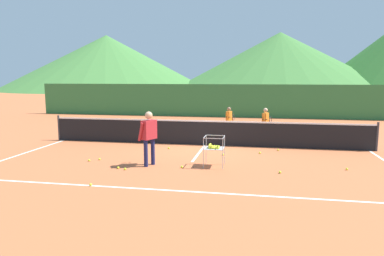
{
  "coord_description": "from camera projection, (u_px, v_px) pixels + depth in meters",
  "views": [
    {
      "loc": [
        1.94,
        -13.34,
        2.63
      ],
      "look_at": [
        -0.29,
        -1.22,
        0.84
      ],
      "focal_mm": 32.83,
      "sensor_mm": 36.0,
      "label": 1
    }
  ],
  "objects": [
    {
      "name": "ground_plane",
      "position": [
        205.0,
        145.0,
        13.71
      ],
      "size": [
        120.0,
        120.0,
        0.0
      ],
      "primitive_type": "plane",
      "color": "#BC6038"
    },
    {
      "name": "line_baseline_near",
      "position": [
        170.0,
        190.0,
        8.22
      ],
      "size": [
        12.0,
        0.08,
        0.01
      ],
      "primitive_type": "cube",
      "color": "white",
      "rests_on": "ground"
    },
    {
      "name": "line_baseline_far",
      "position": [
        221.0,
        124.0,
        19.68
      ],
      "size": [
        12.0,
        0.08,
        0.01
      ],
      "primitive_type": "cube",
      "color": "white",
      "rests_on": "ground"
    },
    {
      "name": "line_sideline_west",
      "position": [
        64.0,
        140.0,
        14.78
      ],
      "size": [
        0.08,
        11.77,
        0.01
      ],
      "primitive_type": "cube",
      "color": "white",
      "rests_on": "ground"
    },
    {
      "name": "line_sideline_east",
      "position": [
        370.0,
        151.0,
        12.63
      ],
      "size": [
        0.08,
        11.77,
        0.01
      ],
      "primitive_type": "cube",
      "color": "white",
      "rests_on": "ground"
    },
    {
      "name": "line_service_center",
      "position": [
        205.0,
        145.0,
        13.71
      ],
      "size": [
        0.08,
        5.63,
        0.01
      ],
      "primitive_type": "cube",
      "color": "white",
      "rests_on": "ground"
    },
    {
      "name": "tennis_net",
      "position": [
        205.0,
        133.0,
        13.64
      ],
      "size": [
        12.52,
        0.08,
        1.05
      ],
      "color": "#333338",
      "rests_on": "ground"
    },
    {
      "name": "instructor",
      "position": [
        149.0,
        133.0,
        10.42
      ],
      "size": [
        0.5,
        0.82,
        1.63
      ],
      "color": "#191E4C",
      "rests_on": "ground"
    },
    {
      "name": "student_0",
      "position": [
        229.0,
        118.0,
        16.3
      ],
      "size": [
        0.41,
        0.68,
        1.26
      ],
      "color": "black",
      "rests_on": "ground"
    },
    {
      "name": "student_1",
      "position": [
        266.0,
        120.0,
        15.08
      ],
      "size": [
        0.42,
        0.71,
        1.33
      ],
      "color": "silver",
      "rests_on": "ground"
    },
    {
      "name": "ball_cart",
      "position": [
        214.0,
        147.0,
        10.37
      ],
      "size": [
        0.58,
        0.58,
        0.9
      ],
      "color": "#B7B7BC",
      "rests_on": "ground"
    },
    {
      "name": "tennis_ball_0",
      "position": [
        118.0,
        168.0,
        10.16
      ],
      "size": [
        0.07,
        0.07,
        0.07
      ],
      "primitive_type": "sphere",
      "color": "yellow",
      "rests_on": "ground"
    },
    {
      "name": "tennis_ball_1",
      "position": [
        169.0,
        148.0,
        12.99
      ],
      "size": [
        0.07,
        0.07,
        0.07
      ],
      "primitive_type": "sphere",
      "color": "yellow",
      "rests_on": "ground"
    },
    {
      "name": "tennis_ball_2",
      "position": [
        100.0,
        159.0,
        11.23
      ],
      "size": [
        0.07,
        0.07,
        0.07
      ],
      "primitive_type": "sphere",
      "color": "yellow",
      "rests_on": "ground"
    },
    {
      "name": "tennis_ball_3",
      "position": [
        347.0,
        169.0,
        10.02
      ],
      "size": [
        0.07,
        0.07,
        0.07
      ],
      "primitive_type": "sphere",
      "color": "yellow",
      "rests_on": "ground"
    },
    {
      "name": "tennis_ball_4",
      "position": [
        278.0,
        150.0,
        12.65
      ],
      "size": [
        0.07,
        0.07,
        0.07
      ],
      "primitive_type": "sphere",
      "color": "yellow",
      "rests_on": "ground"
    },
    {
      "name": "tennis_ball_5",
      "position": [
        223.0,
        155.0,
        11.87
      ],
      "size": [
        0.07,
        0.07,
        0.07
      ],
      "primitive_type": "sphere",
      "color": "yellow",
      "rests_on": "ground"
    },
    {
      "name": "tennis_ball_6",
      "position": [
        125.0,
        169.0,
        10.03
      ],
      "size": [
        0.07,
        0.07,
        0.07
      ],
      "primitive_type": "sphere",
      "color": "yellow",
      "rests_on": "ground"
    },
    {
      "name": "tennis_ball_7",
      "position": [
        89.0,
        160.0,
        11.07
      ],
      "size": [
        0.07,
        0.07,
        0.07
      ],
      "primitive_type": "sphere",
      "color": "yellow",
      "rests_on": "ground"
    },
    {
      "name": "tennis_ball_8",
      "position": [
        260.0,
        153.0,
        12.16
      ],
      "size": [
        0.07,
        0.07,
        0.07
      ],
      "primitive_type": "sphere",
      "color": "yellow",
      "rests_on": "ground"
    },
    {
      "name": "tennis_ball_9",
      "position": [
        91.0,
        185.0,
        8.56
      ],
      "size": [
        0.07,
        0.07,
        0.07
      ],
      "primitive_type": "sphere",
      "color": "yellow",
      "rests_on": "ground"
    },
    {
      "name": "tennis_ball_10",
      "position": [
        280.0,
        172.0,
        9.68
      ],
      "size": [
        0.07,
        0.07,
        0.07
      ],
      "primitive_type": "sphere",
      "color": "yellow",
      "rests_on": "ground"
    },
    {
      "name": "tennis_ball_11",
      "position": [
        182.0,
        167.0,
        10.25
      ],
      "size": [
        0.07,
        0.07,
        0.07
      ],
      "primitive_type": "sphere",
      "color": "yellow",
      "rests_on": "ground"
    },
    {
      "name": "windscreen_fence",
      "position": [
        227.0,
        101.0,
        23.16
      ],
      "size": [
        26.39,
        0.08,
        2.17
      ],
      "primitive_type": "cube",
      "color": "#33753D",
      "rests_on": "ground"
    },
    {
      "name": "hill_0",
      "position": [
        107.0,
        63.0,
        75.14
      ],
      "size": [
        43.77,
        43.77,
        11.46
      ],
      "primitive_type": "cone",
      "color": "#427A38",
      "rests_on": "ground"
    },
    {
      "name": "hill_1",
      "position": [
        280.0,
        61.0,
        73.26
      ],
      "size": [
        45.14,
        45.14,
        11.85
      ],
      "primitive_type": "cone",
      "color": "#427A38",
      "rests_on": "ground"
    }
  ]
}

